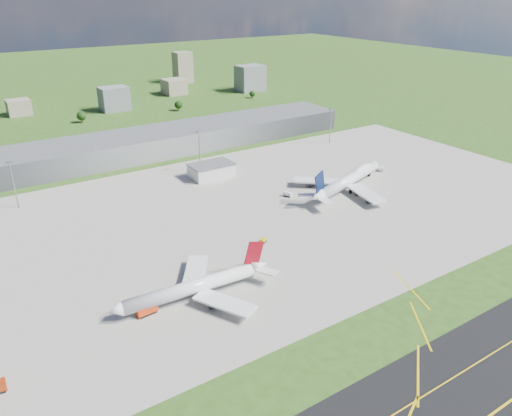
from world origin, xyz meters
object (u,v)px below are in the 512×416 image
airliner_red_twin (197,287)px  van_white_far (381,169)px  fire_truck (147,310)px  airliner_blue_quad (349,179)px  tug_yellow (263,241)px  van_white_near (288,194)px

airliner_red_twin → van_white_far: (164.51, 62.23, -3.50)m
fire_truck → van_white_far: size_ratio=1.54×
fire_truck → airliner_blue_quad: bearing=14.2°
airliner_red_twin → tug_yellow: (46.25, 22.94, -3.80)m
tug_yellow → van_white_near: (42.43, 38.14, 0.34)m
airliner_red_twin → van_white_near: 107.74m
airliner_red_twin → fire_truck: 20.53m
tug_yellow → van_white_near: van_white_near is taller
fire_truck → van_white_near: size_ratio=1.47×
airliner_blue_quad → fire_truck: 155.31m
van_white_near → van_white_far: 75.83m
airliner_red_twin → van_white_near: size_ratio=11.94×
van_white_far → airliner_blue_quad: bearing=163.4°
van_white_far → van_white_near: bearing=148.4°
airliner_red_twin → van_white_near: bearing=-142.5°
airliner_red_twin → airliner_blue_quad: airliner_blue_quad is taller
fire_truck → van_white_near: bearing=24.2°
airliner_blue_quad → van_white_near: size_ratio=13.83×
airliner_blue_quad → van_white_far: (38.21, 10.86, -4.36)m
airliner_blue_quad → tug_yellow: 85.07m
tug_yellow → van_white_near: bearing=13.4°
tug_yellow → airliner_red_twin: bearing=177.8°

